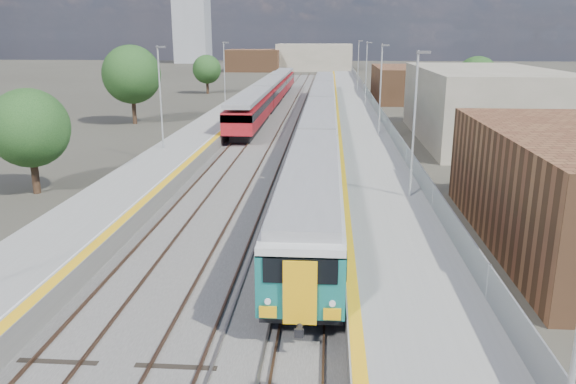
# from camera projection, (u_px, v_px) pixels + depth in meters

# --- Properties ---
(ground) EXTENTS (320.00, 320.00, 0.00)m
(ground) POSITION_uv_depth(u_px,v_px,m) (307.00, 129.00, 57.34)
(ground) COLOR #47443A
(ground) RESTS_ON ground
(ballast_bed) EXTENTS (10.50, 155.00, 0.06)m
(ballast_bed) POSITION_uv_depth(u_px,v_px,m) (287.00, 125.00, 59.90)
(ballast_bed) COLOR #565451
(ballast_bed) RESTS_ON ground
(tracks) EXTENTS (8.96, 160.00, 0.17)m
(tracks) POSITION_uv_depth(u_px,v_px,m) (293.00, 122.00, 61.44)
(tracks) COLOR #4C3323
(tracks) RESTS_ON ground
(platform_right) EXTENTS (4.70, 155.00, 8.52)m
(platform_right) POSITION_uv_depth(u_px,v_px,m) (358.00, 121.00, 59.22)
(platform_right) COLOR slate
(platform_right) RESTS_ON ground
(platform_left) EXTENTS (4.30, 155.00, 8.52)m
(platform_left) POSITION_uv_depth(u_px,v_px,m) (224.00, 119.00, 60.23)
(platform_left) COLOR slate
(platform_left) RESTS_ON ground
(buildings) EXTENTS (72.00, 185.50, 40.00)m
(buildings) POSITION_uv_depth(u_px,v_px,m) (249.00, 29.00, 140.83)
(buildings) COLOR brown
(buildings) RESTS_ON ground
(green_train) EXTENTS (2.75, 76.59, 3.03)m
(green_train) POSITION_uv_depth(u_px,v_px,m) (321.00, 113.00, 53.19)
(green_train) COLOR black
(green_train) RESTS_ON ground
(red_train) EXTENTS (2.76, 56.06, 3.49)m
(red_train) POSITION_uv_depth(u_px,v_px,m) (271.00, 92.00, 73.93)
(red_train) COLOR black
(red_train) RESTS_ON ground
(tree_a) EXTENTS (4.65, 4.65, 6.30)m
(tree_a) POSITION_uv_depth(u_px,v_px,m) (29.00, 128.00, 32.93)
(tree_a) COLOR #382619
(tree_a) RESTS_ON ground
(tree_b) EXTENTS (6.13, 6.13, 8.31)m
(tree_b) POSITION_uv_depth(u_px,v_px,m) (132.00, 75.00, 59.19)
(tree_b) COLOR #382619
(tree_b) RESTS_ON ground
(tree_c) EXTENTS (4.60, 4.60, 6.23)m
(tree_c) POSITION_uv_depth(u_px,v_px,m) (207.00, 69.00, 90.85)
(tree_c) COLOR #382619
(tree_c) RESTS_ON ground
(tree_d) EXTENTS (5.09, 5.09, 6.90)m
(tree_d) POSITION_uv_depth(u_px,v_px,m) (477.00, 78.00, 66.54)
(tree_d) COLOR #382619
(tree_d) RESTS_ON ground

